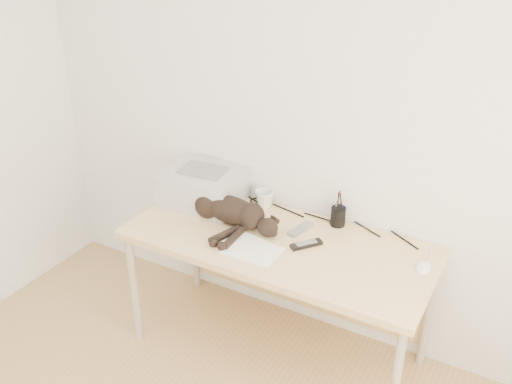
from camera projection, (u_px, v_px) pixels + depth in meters
The scene contains 11 objects.
wall_back at pixel (312, 116), 2.96m from camera, with size 3.50×3.50×0.00m, color white.
desk at pixel (285, 253), 3.07m from camera, with size 1.60×0.70×0.74m.
printer at pixel (204, 186), 3.27m from camera, with size 0.46×0.40×0.20m.
papers at pixel (250, 249), 2.86m from camera, with size 0.32×0.24×0.01m.
cat at pixel (228, 211), 3.07m from camera, with size 0.71×0.35×0.16m.
mug at pixel (265, 199), 3.23m from camera, with size 0.11×0.11×0.10m, color white.
pen_cup at pixel (338, 216), 3.05m from camera, with size 0.08×0.08×0.20m.
remote_grey at pixel (300, 229), 3.02m from camera, with size 0.05×0.17×0.02m, color slate.
remote_black at pixel (306, 244), 2.88m from camera, with size 0.05×0.17×0.02m, color black.
mouse at pixel (423, 265), 2.70m from camera, with size 0.07×0.12×0.04m, color white.
cable_tangle at pixel (304, 213), 3.18m from camera, with size 1.36×0.09×0.01m, color black, non-canonical shape.
Camera 1 is at (1.12, -0.85, 2.30)m, focal length 40.00 mm.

